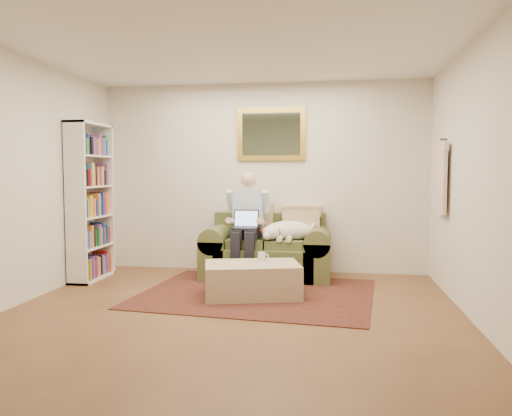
% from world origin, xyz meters
% --- Properties ---
extents(room_shell, '(4.51, 5.00, 2.61)m').
position_xyz_m(room_shell, '(0.00, 0.35, 1.30)').
color(room_shell, brown).
rests_on(room_shell, ground).
extents(rug, '(2.75, 2.29, 0.01)m').
position_xyz_m(rug, '(0.13, 1.14, 0.01)').
color(rug, black).
rests_on(rug, room_shell).
extents(sofa, '(1.65, 0.84, 0.99)m').
position_xyz_m(sofa, '(0.13, 2.05, 0.28)').
color(sofa, brown).
rests_on(sofa, room_shell).
extents(seated_man, '(0.54, 0.78, 1.39)m').
position_xyz_m(seated_man, '(-0.12, 1.90, 0.69)').
color(seated_man, '#8CB3D8').
rests_on(seated_man, sofa).
extents(laptop, '(0.32, 0.25, 0.23)m').
position_xyz_m(laptop, '(-0.12, 1.83, 0.73)').
color(laptop, black).
rests_on(laptop, seated_man).
extents(sleeping_dog, '(0.68, 0.43, 0.25)m').
position_xyz_m(sleeping_dog, '(0.42, 1.96, 0.63)').
color(sleeping_dog, white).
rests_on(sleeping_dog, sofa).
extents(ottoman, '(1.16, 0.89, 0.37)m').
position_xyz_m(ottoman, '(0.10, 1.00, 0.19)').
color(ottoman, '#C6B484').
rests_on(ottoman, room_shell).
extents(coffee_mug, '(0.08, 0.08, 0.10)m').
position_xyz_m(coffee_mug, '(0.18, 1.15, 0.42)').
color(coffee_mug, white).
rests_on(coffee_mug, ottoman).
extents(tv_remote, '(0.05, 0.15, 0.02)m').
position_xyz_m(tv_remote, '(0.17, 1.20, 0.38)').
color(tv_remote, black).
rests_on(tv_remote, ottoman).
extents(bookshelf, '(0.28, 0.80, 2.00)m').
position_xyz_m(bookshelf, '(-2.10, 1.60, 1.00)').
color(bookshelf, white).
rests_on(bookshelf, room_shell).
extents(wall_mirror, '(0.94, 0.04, 0.72)m').
position_xyz_m(wall_mirror, '(0.13, 2.47, 1.90)').
color(wall_mirror, gold).
rests_on(wall_mirror, room_shell).
extents(hanging_shirt, '(0.06, 0.52, 0.90)m').
position_xyz_m(hanging_shirt, '(2.19, 1.60, 1.35)').
color(hanging_shirt, beige).
rests_on(hanging_shirt, room_shell).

